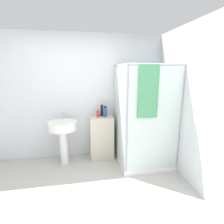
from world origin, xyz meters
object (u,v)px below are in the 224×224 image
at_px(shampoo_bottle_tall_black, 102,110).
at_px(lotion_bottle_white, 99,113).
at_px(shampoo_bottle_blue, 105,112).
at_px(soap_dispenser, 98,114).
at_px(sink, 63,131).

distance_m(shampoo_bottle_tall_black, lotion_bottle_white, 0.10).
height_order(shampoo_bottle_tall_black, shampoo_bottle_blue, shampoo_bottle_tall_black).
height_order(soap_dispenser, lotion_bottle_white, same).
distance_m(sink, shampoo_bottle_blue, 0.90).
relative_size(sink, shampoo_bottle_blue, 4.50).
bearing_deg(lotion_bottle_white, soap_dispenser, -112.49).
bearing_deg(shampoo_bottle_blue, soap_dispenser, 176.89).
distance_m(shampoo_bottle_tall_black, shampoo_bottle_blue, 0.09).
relative_size(soap_dispenser, shampoo_bottle_tall_black, 0.58).
xyz_separation_m(sink, shampoo_bottle_blue, (0.83, 0.13, 0.32)).
bearing_deg(shampoo_bottle_tall_black, soap_dispenser, -147.96).
distance_m(shampoo_bottle_blue, lotion_bottle_white, 0.16).
bearing_deg(shampoo_bottle_blue, sink, -170.88).
height_order(soap_dispenser, shampoo_bottle_blue, shampoo_bottle_blue).
bearing_deg(lotion_bottle_white, shampoo_bottle_blue, -48.40).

